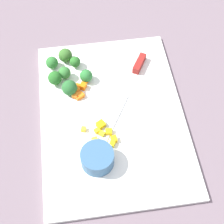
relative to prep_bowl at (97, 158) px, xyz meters
The scene contains 26 objects.
ground_plane 0.15m from the prep_bowl, 157.77° to the left, with size 4.00×4.00×0.00m, color slate.
cutting_board 0.15m from the prep_bowl, 157.77° to the left, with size 0.54×0.39×0.01m, color white.
prep_bowl is the anchor object (origin of this frame).
chef_knife 0.28m from the prep_bowl, 151.85° to the left, with size 0.29×0.18×0.02m.
carrot_dice_0 0.21m from the prep_bowl, behind, with size 0.02×0.02×0.01m, color orange.
carrot_dice_1 0.24m from the prep_bowl, behind, with size 0.02×0.02×0.02m, color orange.
carrot_dice_2 0.23m from the prep_bowl, behind, with size 0.02×0.02×0.02m, color orange.
carrot_dice_3 0.26m from the prep_bowl, behind, with size 0.01×0.01×0.01m, color orange.
carrot_dice_4 0.24m from the prep_bowl, behind, with size 0.01×0.01×0.01m, color orange.
carrot_dice_5 0.21m from the prep_bowl, 169.64° to the right, with size 0.02×0.02×0.01m, color orange.
carrot_dice_6 0.20m from the prep_bowl, behind, with size 0.01×0.01×0.01m, color orange.
pepper_dice_0 0.08m from the prep_bowl, 137.93° to the left, with size 0.02×0.02×0.01m, color yellow.
pepper_dice_1 0.06m from the prep_bowl, behind, with size 0.02×0.01×0.01m, color yellow.
pepper_dice_2 0.10m from the prep_bowl, 164.73° to the right, with size 0.01×0.01×0.01m, color yellow.
pepper_dice_3 0.06m from the prep_bowl, 133.98° to the left, with size 0.01×0.02×0.01m, color yellow.
pepper_dice_4 0.08m from the prep_bowl, 164.89° to the left, with size 0.01×0.01×0.01m, color yellow.
pepper_dice_5 0.09m from the prep_bowl, behind, with size 0.01×0.01×0.01m, color yellow.
pepper_dice_6 0.11m from the prep_bowl, 168.36° to the left, with size 0.02×0.02×0.02m, color yellow.
pepper_dice_7 0.09m from the prep_bowl, 153.55° to the left, with size 0.02×0.02×0.01m, color yellow.
broccoli_floret_0 0.26m from the prep_bowl, behind, with size 0.04×0.04×0.04m.
broccoli_floret_1 0.32m from the prep_bowl, behind, with size 0.03×0.03×0.04m.
broccoli_floret_2 0.29m from the prep_bowl, 167.43° to the right, with size 0.04×0.04×0.04m.
broccoli_floret_3 0.35m from the prep_bowl, behind, with size 0.04×0.04×0.04m.
broccoli_floret_4 0.28m from the prep_bowl, 161.04° to the right, with size 0.04×0.04×0.05m.
broccoli_floret_5 0.23m from the prep_bowl, 166.92° to the right, with size 0.04×0.04×0.05m.
broccoli_floret_6 0.34m from the prep_bowl, 163.49° to the right, with size 0.04×0.04×0.04m.
Camera 1 is at (0.49, -0.07, 0.80)m, focal length 54.13 mm.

